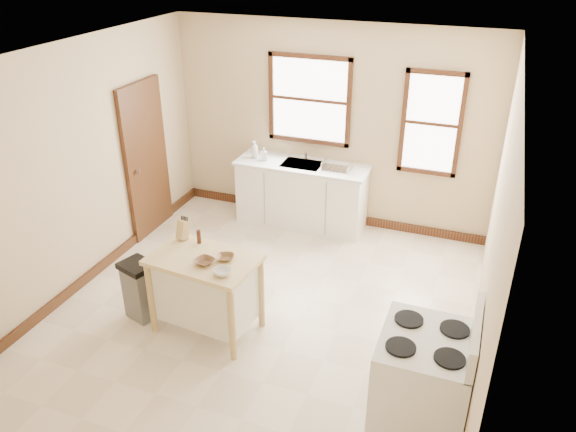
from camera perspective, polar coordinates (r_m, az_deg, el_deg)
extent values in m
plane|color=beige|center=(6.36, -2.76, -9.86)|extent=(5.00, 5.00, 0.00)
plane|color=white|center=(5.18, -3.47, 15.68)|extent=(5.00, 5.00, 0.00)
cube|color=tan|center=(7.82, 4.30, 9.04)|extent=(4.50, 0.04, 2.80)
cube|color=tan|center=(6.78, -20.84, 4.39)|extent=(0.04, 5.00, 2.80)
cube|color=tan|center=(5.24, 20.17, -2.28)|extent=(0.04, 5.00, 2.80)
cube|color=#35120E|center=(7.83, -14.21, 5.57)|extent=(0.06, 0.90, 2.10)
cube|color=#35120E|center=(8.31, 3.93, 0.17)|extent=(4.50, 0.04, 0.12)
cube|color=#35120E|center=(7.36, -18.95, -5.28)|extent=(0.04, 5.00, 0.12)
cylinder|color=silver|center=(7.92, 1.87, 6.50)|extent=(0.03, 0.03, 0.22)
imported|color=#B2B2B2|center=(7.98, -3.40, 6.76)|extent=(0.12, 0.13, 0.25)
imported|color=#B2B2B2|center=(7.90, -2.45, 6.32)|extent=(0.11, 0.11, 0.18)
cylinder|color=#411C11|center=(5.94, -9.05, -2.09)|extent=(0.05, 0.05, 0.15)
imported|color=brown|center=(5.60, -8.49, -4.61)|extent=(0.23, 0.23, 0.05)
imported|color=brown|center=(5.65, -6.37, -4.21)|extent=(0.22, 0.22, 0.04)
imported|color=silver|center=(5.41, -6.67, -5.68)|extent=(0.19, 0.19, 0.06)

